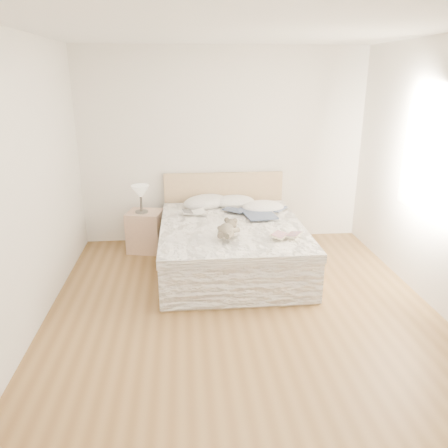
{
  "coord_description": "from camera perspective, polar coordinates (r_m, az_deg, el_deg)",
  "views": [
    {
      "loc": [
        -0.56,
        -3.89,
        2.32
      ],
      "look_at": [
        -0.1,
        1.05,
        0.62
      ],
      "focal_mm": 35.0,
      "sensor_mm": 36.0,
      "label": 1
    }
  ],
  "objects": [
    {
      "name": "floor",
      "position": [
        4.56,
        2.54,
        -11.66
      ],
      "size": [
        4.0,
        4.5,
        0.0
      ],
      "primitive_type": "cube",
      "color": "brown",
      "rests_on": "ground"
    },
    {
      "name": "ceiling",
      "position": [
        3.95,
        3.16,
        24.44
      ],
      "size": [
        4.0,
        4.5,
        0.0
      ],
      "primitive_type": "cube",
      "color": "white",
      "rests_on": "ground"
    },
    {
      "name": "wall_back",
      "position": [
        6.24,
        -0.12,
        9.97
      ],
      "size": [
        4.0,
        0.02,
        2.7
      ],
      "primitive_type": "cube",
      "color": "white",
      "rests_on": "ground"
    },
    {
      "name": "wall_front",
      "position": [
        1.98,
        12.09,
        -10.72
      ],
      "size": [
        4.0,
        0.02,
        2.7
      ],
      "primitive_type": "cube",
      "color": "white",
      "rests_on": "ground"
    },
    {
      "name": "wall_left",
      "position": [
        4.26,
        -24.99,
        3.98
      ],
      "size": [
        0.02,
        4.5,
        2.7
      ],
      "primitive_type": "cube",
      "color": "white",
      "rests_on": "ground"
    },
    {
      "name": "window",
      "position": [
        4.98,
        25.77,
        7.0
      ],
      "size": [
        0.02,
        1.3,
        1.1
      ],
      "primitive_type": "cube",
      "color": "white",
      "rests_on": "wall_right"
    },
    {
      "name": "bed",
      "position": [
        5.49,
        0.9,
        -2.59
      ],
      "size": [
        1.72,
        2.14,
        1.0
      ],
      "color": "tan",
      "rests_on": "floor"
    },
    {
      "name": "nightstand",
      "position": [
        6.1,
        -10.2,
        -0.93
      ],
      "size": [
        0.53,
        0.49,
        0.56
      ],
      "primitive_type": "cube",
      "rotation": [
        0.0,
        0.0,
        -0.23
      ],
      "color": "tan",
      "rests_on": "floor"
    },
    {
      "name": "table_lamp",
      "position": [
        5.91,
        -10.85,
        3.97
      ],
      "size": [
        0.31,
        0.31,
        0.38
      ],
      "color": "#4D4942",
      "rests_on": "nightstand"
    },
    {
      "name": "pillow_left",
      "position": [
        6.08,
        -2.35,
        2.87
      ],
      "size": [
        0.81,
        0.73,
        0.2
      ],
      "primitive_type": "ellipsoid",
      "rotation": [
        0.0,
        0.0,
        0.49
      ],
      "color": "white",
      "rests_on": "bed"
    },
    {
      "name": "pillow_middle",
      "position": [
        6.1,
        1.28,
        2.92
      ],
      "size": [
        0.61,
        0.45,
        0.18
      ],
      "primitive_type": "ellipsoid",
      "rotation": [
        0.0,
        0.0,
        0.06
      ],
      "color": "white",
      "rests_on": "bed"
    },
    {
      "name": "pillow_right",
      "position": [
        5.87,
        5.13,
        2.22
      ],
      "size": [
        0.57,
        0.41,
        0.17
      ],
      "primitive_type": "ellipsoid",
      "rotation": [
        0.0,
        0.0,
        0.02
      ],
      "color": "white",
      "rests_on": "bed"
    },
    {
      "name": "blouse",
      "position": [
        5.63,
        4.5,
        1.4
      ],
      "size": [
        0.66,
        0.7,
        0.02
      ],
      "primitive_type": null,
      "rotation": [
        0.0,
        0.0,
        0.14
      ],
      "color": "#36425E",
      "rests_on": "bed"
    },
    {
      "name": "photo_book",
      "position": [
        5.67,
        -4.01,
        1.53
      ],
      "size": [
        0.35,
        0.27,
        0.02
      ],
      "primitive_type": "cube",
      "rotation": [
        0.0,
        0.0,
        0.17
      ],
      "color": "white",
      "rests_on": "bed"
    },
    {
      "name": "childrens_book",
      "position": [
        4.89,
        8.16,
        -1.48
      ],
      "size": [
        0.4,
        0.37,
        0.02
      ],
      "primitive_type": "cube",
      "rotation": [
        0.0,
        0.0,
        -0.61
      ],
      "color": "beige",
      "rests_on": "bed"
    },
    {
      "name": "teddy_bear",
      "position": [
        4.79,
        0.28,
        -1.45
      ],
      "size": [
        0.31,
        0.37,
        0.17
      ],
      "primitive_type": null,
      "rotation": [
        0.0,
        0.0,
        -0.33
      ],
      "color": "#6B6250",
      "rests_on": "bed"
    }
  ]
}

